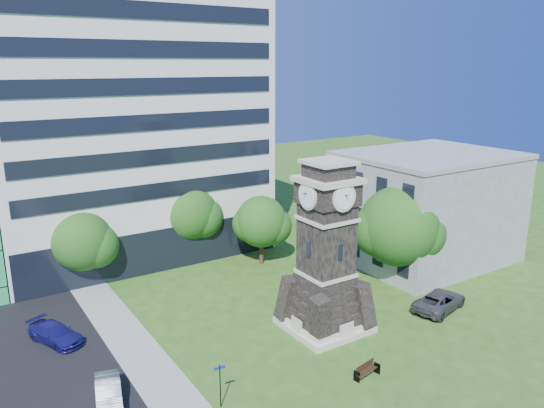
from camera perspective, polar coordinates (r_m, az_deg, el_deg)
ground at (r=36.51m, az=3.80°, el=-15.49°), size 160.00×160.00×0.00m
sidewalk at (r=36.57m, az=-13.74°, el=-15.81°), size 3.00×70.00×0.06m
clock_tower at (r=37.33m, az=5.83°, el=-5.84°), size 5.40×5.40×12.22m
office_tall at (r=53.55m, az=-15.79°, el=9.81°), size 26.20×15.11×28.60m
office_low at (r=52.84m, az=16.24°, el=-0.24°), size 15.20×12.20×10.40m
car_street_mid at (r=32.68m, az=-17.18°, el=-18.83°), size 2.23×4.14×1.30m
car_street_north at (r=39.97m, az=-22.28°, el=-12.75°), size 3.48×4.79×1.29m
car_east_lot at (r=43.48m, az=17.58°, el=-9.90°), size 5.65×3.57×1.45m
park_bench at (r=34.10m, az=10.12°, el=-17.15°), size 1.75×0.47×0.91m
street_sign at (r=30.66m, az=-5.60°, el=-18.43°), size 0.63×0.06×2.61m
tree_nw at (r=47.27m, az=-19.72°, el=-3.92°), size 5.60×5.09×6.63m
tree_nc at (r=51.11m, az=-8.97°, el=-0.99°), size 6.21×5.65×7.65m
tree_ne at (r=49.66m, az=-1.11°, el=-2.08°), size 5.33×4.85×6.55m
tree_east at (r=45.88m, az=13.54°, el=-2.56°), size 7.47×6.79×8.62m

